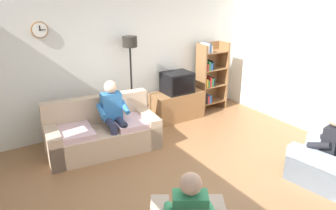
# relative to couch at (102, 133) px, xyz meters

# --- Properties ---
(ground_plane) EXTENTS (12.00, 12.00, 0.00)m
(ground_plane) POSITION_rel_couch_xyz_m (0.94, -1.76, -0.31)
(ground_plane) COLOR #8C603D
(back_wall_assembly) EXTENTS (6.20, 0.17, 2.70)m
(back_wall_assembly) POSITION_rel_couch_xyz_m (0.93, 0.90, 1.04)
(back_wall_assembly) COLOR silver
(back_wall_assembly) RESTS_ON ground_plane
(right_wall) EXTENTS (0.12, 5.80, 2.70)m
(right_wall) POSITION_rel_couch_xyz_m (3.80, -1.76, 1.04)
(right_wall) COLOR silver
(right_wall) RESTS_ON ground_plane
(couch) EXTENTS (1.98, 1.06, 0.90)m
(couch) POSITION_rel_couch_xyz_m (0.00, 0.00, 0.00)
(couch) COLOR tan
(couch) RESTS_ON ground_plane
(tv_stand) EXTENTS (1.10, 0.56, 0.60)m
(tv_stand) POSITION_rel_couch_xyz_m (1.89, 0.50, -0.01)
(tv_stand) COLOR olive
(tv_stand) RESTS_ON ground_plane
(tv) EXTENTS (0.60, 0.49, 0.44)m
(tv) POSITION_rel_couch_xyz_m (1.89, 0.47, 0.51)
(tv) COLOR black
(tv) RESTS_ON tv_stand
(bookshelf) EXTENTS (0.68, 0.36, 1.58)m
(bookshelf) POSITION_rel_couch_xyz_m (2.84, 0.57, 0.48)
(bookshelf) COLOR olive
(bookshelf) RESTS_ON ground_plane
(floor_lamp) EXTENTS (0.28, 0.28, 1.85)m
(floor_lamp) POSITION_rel_couch_xyz_m (0.88, 0.59, 1.14)
(floor_lamp) COLOR black
(floor_lamp) RESTS_ON ground_plane
(armchair_near_bookshelf) EXTENTS (0.93, 1.00, 0.90)m
(armchair_near_bookshelf) POSITION_rel_couch_xyz_m (2.42, -2.73, -0.02)
(armchair_near_bookshelf) COLOR #9EADBC
(armchair_near_bookshelf) RESTS_ON ground_plane
(person_on_couch) EXTENTS (0.54, 0.56, 1.24)m
(person_on_couch) POSITION_rel_couch_xyz_m (0.19, -0.11, 0.39)
(person_on_couch) COLOR #3372B2
(person_on_couch) RESTS_ON ground_plane
(person_in_right_armchair) EXTENTS (0.56, 0.58, 1.12)m
(person_in_right_armchair) POSITION_rel_couch_xyz_m (2.41, -2.65, 0.29)
(person_in_right_armchair) COLOR black
(person_in_right_armchair) RESTS_ON ground_plane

